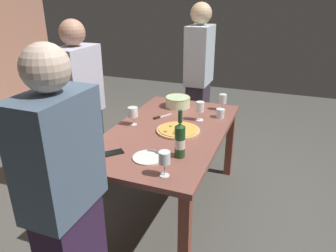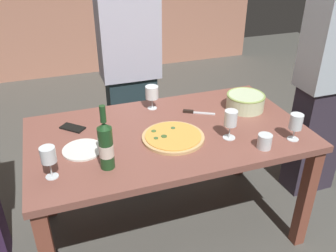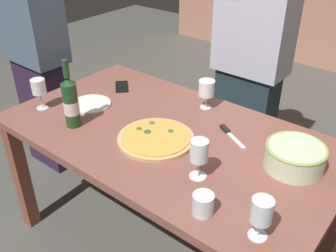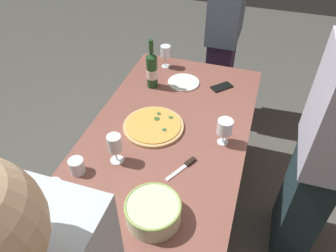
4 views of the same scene
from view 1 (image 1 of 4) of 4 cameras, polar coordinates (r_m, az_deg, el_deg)
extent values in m
plane|color=#4F4F49|center=(2.98, 0.00, -14.02)|extent=(8.00, 8.00, 0.00)
cube|color=brown|center=(2.61, 0.00, -1.10)|extent=(1.60, 0.90, 0.04)
cube|color=brown|center=(2.12, 2.99, -19.95)|extent=(0.07, 0.07, 0.71)
cube|color=brown|center=(3.33, 10.99, -3.08)|extent=(0.07, 0.07, 0.71)
cube|color=brown|center=(2.41, -15.78, -14.70)|extent=(0.07, 0.07, 0.71)
cube|color=brown|center=(3.53, -1.68, -1.13)|extent=(0.07, 0.07, 0.71)
cylinder|color=tan|center=(2.57, 1.86, -0.79)|extent=(0.35, 0.35, 0.02)
cylinder|color=gold|center=(2.57, 1.86, -0.56)|extent=(0.32, 0.32, 0.01)
cylinder|color=#3D6231|center=(2.48, 1.11, -1.37)|extent=(0.03, 0.03, 0.00)
cylinder|color=#47692F|center=(2.51, -0.48, -1.01)|extent=(0.03, 0.03, 0.00)
cylinder|color=#3E5F2C|center=(2.52, 1.40, -0.94)|extent=(0.03, 0.03, 0.00)
cylinder|color=#3C6539|center=(2.61, 0.48, -0.05)|extent=(0.03, 0.03, 0.00)
cylinder|color=beige|center=(3.12, 1.76, 4.35)|extent=(0.24, 0.24, 0.10)
torus|color=#99B85E|center=(3.11, 1.77, 5.15)|extent=(0.25, 0.25, 0.01)
cylinder|color=#1E4621|center=(2.14, 2.14, -2.88)|extent=(0.07, 0.07, 0.22)
cone|color=#1E4621|center=(2.09, 2.19, 0.15)|extent=(0.07, 0.07, 0.03)
cylinder|color=#1E4621|center=(2.07, 2.21, 1.73)|extent=(0.03, 0.03, 0.08)
cylinder|color=silver|center=(2.15, 2.14, -3.15)|extent=(0.07, 0.07, 0.07)
cylinder|color=white|center=(1.98, -0.63, -8.85)|extent=(0.06, 0.06, 0.00)
cylinder|color=white|center=(1.95, -0.63, -7.75)|extent=(0.01, 0.01, 0.08)
cylinder|color=white|center=(1.92, -0.64, -5.68)|extent=(0.07, 0.07, 0.08)
cylinder|color=maroon|center=(1.93, -0.64, -6.43)|extent=(0.06, 0.06, 0.02)
cylinder|color=white|center=(2.82, 5.67, 1.10)|extent=(0.07, 0.07, 0.00)
cylinder|color=white|center=(2.80, 5.70, 1.87)|extent=(0.01, 0.01, 0.08)
cylinder|color=white|center=(2.77, 5.77, 3.47)|extent=(0.07, 0.07, 0.09)
cylinder|color=white|center=(3.09, 9.67, 2.90)|extent=(0.07, 0.07, 0.00)
cylinder|color=white|center=(3.08, 9.71, 3.51)|extent=(0.01, 0.01, 0.07)
cylinder|color=white|center=(3.05, 9.81, 4.85)|extent=(0.07, 0.07, 0.09)
cylinder|color=white|center=(2.72, -6.23, 0.30)|extent=(0.06, 0.06, 0.00)
cylinder|color=white|center=(2.71, -6.26, 1.02)|extent=(0.01, 0.01, 0.07)
cylinder|color=white|center=(2.68, -6.33, 2.51)|extent=(0.08, 0.08, 0.08)
cylinder|color=maroon|center=(2.69, -6.30, 2.00)|extent=(0.07, 0.07, 0.03)
cylinder|color=white|center=(2.89, 9.35, 2.28)|extent=(0.08, 0.08, 0.08)
cylinder|color=white|center=(2.17, -3.54, -5.65)|extent=(0.22, 0.22, 0.01)
cube|color=black|center=(2.26, -9.83, -4.75)|extent=(0.15, 0.15, 0.01)
cube|color=silver|center=(2.89, -0.53, 1.86)|extent=(0.14, 0.09, 0.01)
cube|color=black|center=(2.84, -2.04, 1.50)|extent=(0.07, 0.05, 0.02)
cube|color=#203237|center=(3.11, -14.54, -4.65)|extent=(0.37, 0.20, 0.79)
cube|color=silver|center=(2.86, -15.90, 7.70)|extent=(0.43, 0.24, 0.59)
sphere|color=tan|center=(2.79, -16.83, 15.79)|extent=(0.21, 0.21, 0.21)
cube|color=#342C3A|center=(3.78, 5.26, 1.53)|extent=(0.34, 0.20, 0.84)
cube|color=silver|center=(3.58, 5.69, 12.53)|extent=(0.41, 0.24, 0.63)
sphere|color=#D3AF86|center=(3.53, 5.97, 19.46)|extent=(0.23, 0.23, 0.23)
cube|color=slate|center=(1.58, -19.06, -4.82)|extent=(0.41, 0.24, 0.59)
sphere|color=beige|center=(1.45, -21.16, 9.73)|extent=(0.21, 0.21, 0.21)
camera|label=2|loc=(1.85, 51.49, 15.11)|focal=38.71mm
camera|label=3|loc=(3.20, 28.44, 18.78)|focal=40.50mm
camera|label=4|loc=(3.77, 1.29, 26.10)|focal=34.76mm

